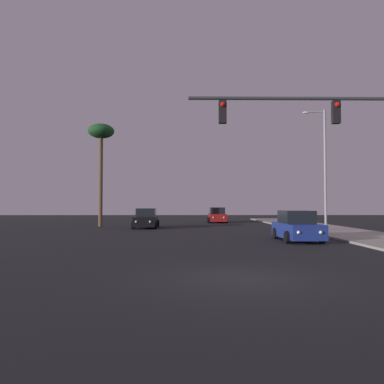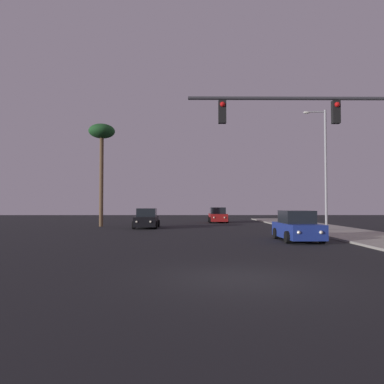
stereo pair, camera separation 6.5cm
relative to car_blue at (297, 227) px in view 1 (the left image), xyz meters
The scene contains 7 objects.
ground_plane 11.49m from the car_blue, 113.92° to the right, with size 120.00×120.00×0.00m, color black.
car_blue is the anchor object (origin of this frame).
car_red 21.00m from the car_blue, 97.73° to the left, with size 2.04×4.32×1.68m.
car_black 14.90m from the car_blue, 130.42° to the left, with size 2.04×4.33×1.68m.
traffic_light_mast 7.41m from the car_blue, 88.05° to the right, with size 9.09×0.36×6.50m.
street_lamp 9.16m from the car_blue, 59.74° to the left, with size 1.74×0.24×9.00m.
palm_tree_mid 20.90m from the car_blue, 136.16° to the left, with size 2.40×2.40×9.44m.
Camera 1 is at (-1.45, -10.32, 2.03)m, focal length 35.00 mm.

